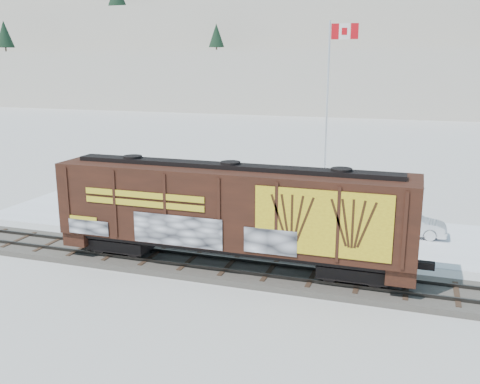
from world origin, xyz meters
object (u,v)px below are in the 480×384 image
(car_silver, at_px, (180,209))
(car_white, at_px, (408,224))
(hopper_railcar, at_px, (231,209))
(car_dark, at_px, (350,227))
(flagpole, at_px, (327,138))

(car_silver, bearing_deg, car_white, -66.36)
(hopper_railcar, height_order, car_silver, hopper_railcar)
(hopper_railcar, bearing_deg, car_white, 46.76)
(car_silver, height_order, car_dark, car_silver)
(flagpole, distance_m, car_dark, 9.00)
(flagpole, xyz_separation_m, car_dark, (2.68, -7.71, -3.81))
(hopper_railcar, distance_m, flagpole, 14.37)
(car_white, relative_size, car_dark, 0.81)
(car_silver, distance_m, car_white, 13.52)
(hopper_railcar, height_order, car_dark, hopper_railcar)
(car_white, height_order, car_dark, car_dark)
(car_white, distance_m, car_dark, 3.53)
(car_white, bearing_deg, flagpole, 44.28)
(flagpole, xyz_separation_m, car_silver, (-7.72, -7.38, -3.79))
(car_silver, xyz_separation_m, car_white, (13.44, 1.46, -0.08))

